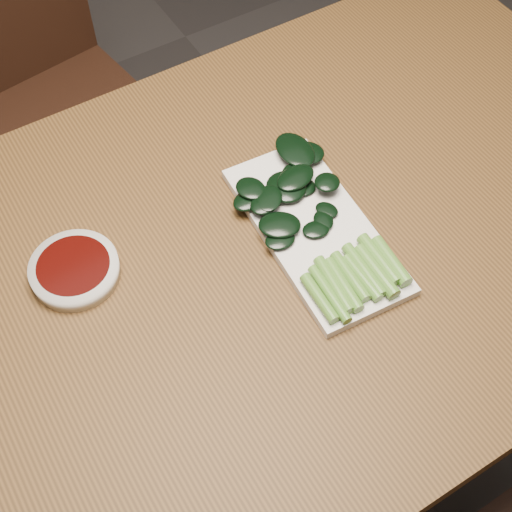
% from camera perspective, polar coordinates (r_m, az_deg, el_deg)
% --- Properties ---
extents(ground, '(6.00, 6.00, 0.00)m').
position_cam_1_polar(ground, '(1.66, -0.63, -14.86)').
color(ground, '#2C2A2A').
rests_on(ground, ground).
extents(table, '(1.40, 0.80, 0.75)m').
position_cam_1_polar(table, '(1.05, -0.97, -2.24)').
color(table, '#4D3216').
rests_on(table, ground).
extents(chair_far, '(0.53, 0.53, 0.89)m').
position_cam_1_polar(chair_far, '(1.64, -17.44, 11.52)').
color(chair_far, black).
rests_on(chair_far, ground).
extents(sauce_bowl, '(0.12, 0.12, 0.02)m').
position_cam_1_polar(sauce_bowl, '(1.00, -14.31, -1.07)').
color(sauce_bowl, silver).
rests_on(sauce_bowl, table).
extents(serving_plate, '(0.17, 0.32, 0.01)m').
position_cam_1_polar(serving_plate, '(1.01, 4.77, 2.10)').
color(serving_plate, silver).
rests_on(serving_plate, table).
extents(gai_lan, '(0.18, 0.32, 0.02)m').
position_cam_1_polar(gai_lan, '(1.00, 4.88, 2.59)').
color(gai_lan, '#51842D').
rests_on(gai_lan, serving_plate).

